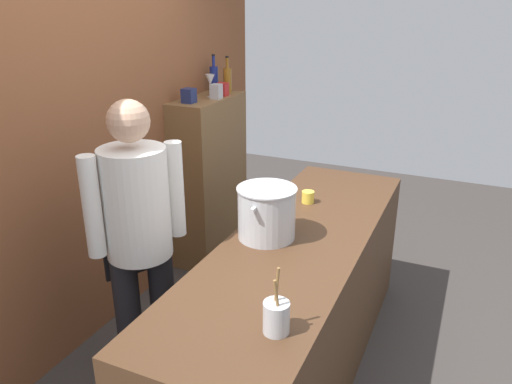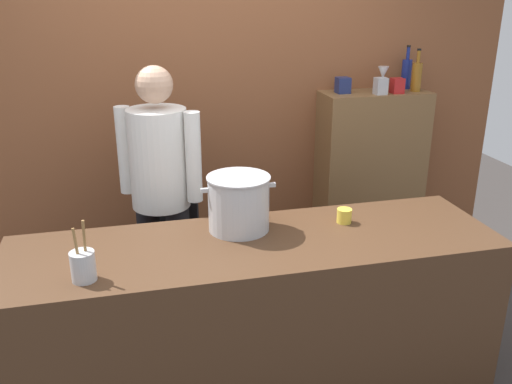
{
  "view_description": "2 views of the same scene",
  "coord_description": "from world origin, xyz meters",
  "views": [
    {
      "loc": [
        -2.28,
        -0.78,
        2.1
      ],
      "look_at": [
        0.26,
        0.36,
        1.02
      ],
      "focal_mm": 34.98,
      "sensor_mm": 36.0,
      "label": 1
    },
    {
      "loc": [
        -0.57,
        -2.35,
        2.05
      ],
      "look_at": [
        0.1,
        0.4,
        1.0
      ],
      "focal_mm": 38.59,
      "sensor_mm": 36.0,
      "label": 2
    }
  ],
  "objects": [
    {
      "name": "spice_tin_navy",
      "position": [
        0.91,
        1.21,
        1.42
      ],
      "size": [
        0.09,
        0.09,
        0.11
      ],
      "primitive_type": "cube",
      "color": "navy",
      "rests_on": "bar_cabinet"
    },
    {
      "name": "spice_tin_silver",
      "position": [
        1.14,
        1.1,
        1.43
      ],
      "size": [
        0.08,
        0.08,
        0.11
      ],
      "primitive_type": "cube",
      "color": "#B2B2B7",
      "rests_on": "bar_cabinet"
    },
    {
      "name": "stockpot_large",
      "position": [
        -0.05,
        0.16,
        1.04
      ],
      "size": [
        0.38,
        0.32,
        0.28
      ],
      "color": "#B7BABF",
      "rests_on": "prep_counter"
    },
    {
      "name": "prep_counter",
      "position": [
        0.0,
        0.0,
        0.45
      ],
      "size": [
        2.4,
        0.7,
        0.9
      ],
      "primitive_type": "cube",
      "color": "#472D1C",
      "rests_on": "ground_plane"
    },
    {
      "name": "wine_glass_tall",
      "position": [
        1.19,
        1.18,
        1.5
      ],
      "size": [
        0.08,
        0.08,
        0.18
      ],
      "color": "silver",
      "rests_on": "bar_cabinet"
    },
    {
      "name": "chef",
      "position": [
        -0.4,
        0.74,
        0.96
      ],
      "size": [
        0.46,
        0.41,
        1.66
      ],
      "rotation": [
        0.0,
        0.0,
        2.57
      ],
      "color": "black",
      "rests_on": "ground_plane"
    },
    {
      "name": "brick_back_panel",
      "position": [
        0.0,
        1.4,
        1.5
      ],
      "size": [
        4.4,
        0.1,
        3.0
      ],
      "primitive_type": "cube",
      "color": "brown",
      "rests_on": "ground_plane"
    },
    {
      "name": "wine_bottle_cobalt",
      "position": [
        1.42,
        1.27,
        1.48
      ],
      "size": [
        0.07,
        0.07,
        0.3
      ],
      "color": "navy",
      "rests_on": "bar_cabinet"
    },
    {
      "name": "bar_cabinet",
      "position": [
        1.15,
        1.19,
        0.68
      ],
      "size": [
        0.76,
        0.32,
        1.37
      ],
      "primitive_type": "cube",
      "color": "brown",
      "rests_on": "ground_plane"
    },
    {
      "name": "spice_tin_red",
      "position": [
        1.27,
        1.11,
        1.42
      ],
      "size": [
        0.08,
        0.08,
        0.1
      ],
      "primitive_type": "cube",
      "color": "red",
      "rests_on": "bar_cabinet"
    },
    {
      "name": "butter_jar",
      "position": [
        0.5,
        0.11,
        0.94
      ],
      "size": [
        0.08,
        0.08,
        0.07
      ],
      "primitive_type": "cylinder",
      "color": "yellow",
      "rests_on": "prep_counter"
    },
    {
      "name": "wine_bottle_amber",
      "position": [
        1.43,
        1.15,
        1.48
      ],
      "size": [
        0.07,
        0.07,
        0.29
      ],
      "color": "#8C5919",
      "rests_on": "bar_cabinet"
    },
    {
      "name": "utensil_crock",
      "position": [
        -0.79,
        -0.2,
        0.97
      ],
      "size": [
        0.1,
        0.1,
        0.27
      ],
      "color": "#B7BABF",
      "rests_on": "prep_counter"
    }
  ]
}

